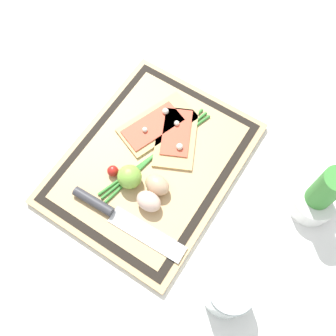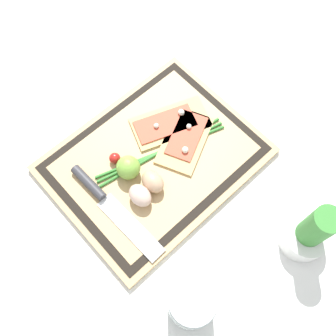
{
  "view_description": "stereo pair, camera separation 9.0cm",
  "coord_description": "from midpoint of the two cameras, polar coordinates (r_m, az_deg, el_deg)",
  "views": [
    {
      "loc": [
        0.3,
        0.24,
        0.87
      ],
      "look_at": [
        0.0,
        0.05,
        0.04
      ],
      "focal_mm": 42.0,
      "sensor_mm": 36.0,
      "label": 1
    },
    {
      "loc": [
        0.24,
        0.31,
        0.87
      ],
      "look_at": [
        0.0,
        0.05,
        0.04
      ],
      "focal_mm": 42.0,
      "sensor_mm": 36.0,
      "label": 2
    }
  ],
  "objects": [
    {
      "name": "knife",
      "position": [
        0.89,
        -11.34,
        -6.55
      ],
      "size": [
        0.05,
        0.28,
        0.02
      ],
      "color": "silver",
      "rests_on": "cutting_board"
    },
    {
      "name": "scallion_bunch",
      "position": [
        0.93,
        -4.32,
        1.68
      ],
      "size": [
        0.33,
        0.11,
        0.01
      ],
      "color": "#388433",
      "rests_on": "cutting_board"
    },
    {
      "name": "pizza_slice_far",
      "position": [
        0.95,
        -1.51,
        4.28
      ],
      "size": [
        0.19,
        0.16,
        0.02
      ],
      "color": "tan",
      "rests_on": "cutting_board"
    },
    {
      "name": "cherry_tomato_red",
      "position": [
        0.92,
        -10.79,
        -0.75
      ],
      "size": [
        0.03,
        0.03,
        0.03
      ],
      "primitive_type": "sphere",
      "color": "red",
      "rests_on": "cutting_board"
    },
    {
      "name": "herb_pot",
      "position": [
        0.89,
        18.29,
        -4.41
      ],
      "size": [
        0.1,
        0.1,
        0.17
      ],
      "color": "white",
      "rests_on": "ground_plane"
    },
    {
      "name": "cutting_board",
      "position": [
        0.94,
        -5.13,
        0.44
      ],
      "size": [
        0.48,
        0.37,
        0.02
      ],
      "color": "tan",
      "rests_on": "ground_plane"
    },
    {
      "name": "sauce_jar",
      "position": [
        0.82,
        5.45,
        -17.98
      ],
      "size": [
        0.09,
        0.09,
        0.11
      ],
      "color": "silver",
      "rests_on": "ground_plane"
    },
    {
      "name": "egg_pink",
      "position": [
        0.87,
        -5.78,
        -5.18
      ],
      "size": [
        0.04,
        0.06,
        0.04
      ],
      "primitive_type": "ellipsoid",
      "color": "beige",
      "rests_on": "cutting_board"
    },
    {
      "name": "pizza_slice_near",
      "position": [
        0.96,
        -4.34,
        6.06
      ],
      "size": [
        0.21,
        0.16,
        0.02
      ],
      "color": "tan",
      "rests_on": "cutting_board"
    },
    {
      "name": "egg_brown",
      "position": [
        0.88,
        -4.48,
        -2.82
      ],
      "size": [
        0.04,
        0.06,
        0.04
      ],
      "primitive_type": "ellipsoid",
      "color": "tan",
      "rests_on": "cutting_board"
    },
    {
      "name": "lime",
      "position": [
        0.89,
        -8.48,
        -1.62
      ],
      "size": [
        0.06,
        0.06,
        0.06
      ],
      "primitive_type": "sphere",
      "color": "#7FB742",
      "rests_on": "cutting_board"
    },
    {
      "name": "ground_plane",
      "position": [
        0.95,
        -5.08,
        0.19
      ],
      "size": [
        6.0,
        6.0,
        0.0
      ],
      "primitive_type": "plane",
      "color": "white"
    }
  ]
}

